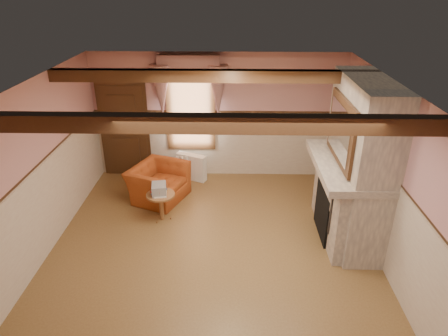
{
  "coord_description": "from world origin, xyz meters",
  "views": [
    {
      "loc": [
        0.34,
        -5.45,
        4.19
      ],
      "look_at": [
        0.19,
        0.8,
        1.19
      ],
      "focal_mm": 32.0,
      "sensor_mm": 36.0,
      "label": 1
    }
  ],
  "objects_px": {
    "side_table": "(161,207)",
    "radiator": "(191,167)",
    "armchair": "(158,183)",
    "bowl": "(351,164)",
    "oil_lamp": "(344,147)",
    "mantel_clock": "(337,139)"
  },
  "relations": [
    {
      "from": "radiator",
      "to": "oil_lamp",
      "type": "height_order",
      "value": "oil_lamp"
    },
    {
      "from": "bowl",
      "to": "oil_lamp",
      "type": "relative_size",
      "value": 1.29
    },
    {
      "from": "radiator",
      "to": "mantel_clock",
      "type": "xyz_separation_m",
      "value": [
        2.85,
        -1.3,
        1.22
      ]
    },
    {
      "from": "side_table",
      "to": "radiator",
      "type": "bearing_deg",
      "value": 76.83
    },
    {
      "from": "side_table",
      "to": "mantel_clock",
      "type": "bearing_deg",
      "value": 7.32
    },
    {
      "from": "radiator",
      "to": "side_table",
      "type": "bearing_deg",
      "value": -78.36
    },
    {
      "from": "side_table",
      "to": "radiator",
      "type": "xyz_separation_m",
      "value": [
        0.4,
        1.71,
        0.02
      ]
    },
    {
      "from": "armchair",
      "to": "oil_lamp",
      "type": "bearing_deg",
      "value": -81.69
    },
    {
      "from": "armchair",
      "to": "side_table",
      "type": "height_order",
      "value": "armchair"
    },
    {
      "from": "side_table",
      "to": "oil_lamp",
      "type": "bearing_deg",
      "value": -1.26
    },
    {
      "from": "bowl",
      "to": "mantel_clock",
      "type": "relative_size",
      "value": 1.51
    },
    {
      "from": "oil_lamp",
      "to": "radiator",
      "type": "bearing_deg",
      "value": 147.92
    },
    {
      "from": "armchair",
      "to": "side_table",
      "type": "distance_m",
      "value": 0.83
    },
    {
      "from": "mantel_clock",
      "to": "side_table",
      "type": "bearing_deg",
      "value": -172.68
    },
    {
      "from": "side_table",
      "to": "mantel_clock",
      "type": "relative_size",
      "value": 2.29
    },
    {
      "from": "bowl",
      "to": "radiator",
      "type": "bearing_deg",
      "value": 141.56
    },
    {
      "from": "radiator",
      "to": "mantel_clock",
      "type": "height_order",
      "value": "mantel_clock"
    },
    {
      "from": "side_table",
      "to": "radiator",
      "type": "distance_m",
      "value": 1.76
    },
    {
      "from": "bowl",
      "to": "mantel_clock",
      "type": "distance_m",
      "value": 0.97
    },
    {
      "from": "side_table",
      "to": "armchair",
      "type": "bearing_deg",
      "value": 103.25
    },
    {
      "from": "mantel_clock",
      "to": "oil_lamp",
      "type": "bearing_deg",
      "value": -90.0
    },
    {
      "from": "radiator",
      "to": "oil_lamp",
      "type": "relative_size",
      "value": 2.5
    }
  ]
}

